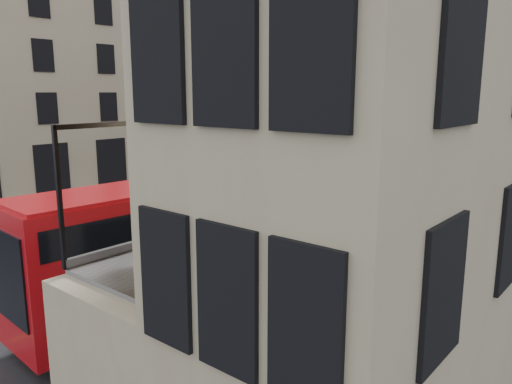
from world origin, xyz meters
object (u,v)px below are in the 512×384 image
Objects in this scene: cafe_table_mid at (266,200)px; cafe_chair_b at (297,225)px; bicycle at (312,221)px; cafe_table_far at (316,188)px; car_b at (408,180)px; cafe_chair_c at (308,220)px; street_lamp_a at (184,162)px; traffic_light_far at (276,152)px; car_a at (312,199)px; car_c at (262,176)px; street_lamp_b at (391,154)px; cafe_chair_a at (213,255)px; pedestrian_e at (214,177)px; pedestrian_c at (442,166)px; traffic_light_near at (301,199)px; pedestrian_b at (336,163)px; cafe_chair_d at (368,206)px; bus_near at (183,237)px; cafe_table_near at (150,234)px; bus_far at (346,156)px; cyclist at (298,224)px; pedestrian_a at (241,173)px.

cafe_chair_b is at bearing -26.77° from cafe_table_mid.
bicycle is 2.08× the size of cafe_table_far.
car_b is 32.14m from cafe_chair_c.
traffic_light_far is at bearing 78.69° from street_lamp_a.
car_a is 10.66m from car_c.
street_lamp_b is 33.02m from cafe_table_far.
cafe_table_far is at bearing 119.42° from cafe_chair_c.
cafe_chair_a is (20.92, -27.28, 4.08)m from car_c.
pedestrian_c is at bearing 135.99° from pedestrian_e.
car_b is 2.39× the size of pedestrian_e.
bicycle is at bearing -12.09° from street_lamp_a.
bicycle is at bearing 95.33° from pedestrian_c.
traffic_light_near reaches higher than pedestrian_b.
car_a is 6.03× the size of cafe_chair_d.
bus_near is 13.11m from bicycle.
cafe_chair_a is at bearing 33.10° from pedestrian_e.
cafe_table_far is 0.92× the size of cafe_chair_b.
cafe_chair_a is 0.93× the size of cafe_chair_c.
cafe_table_near is at bearing -72.33° from car_a.
traffic_light_near reaches higher than pedestrian_e.
bus_far is 6.70m from pedestrian_b.
cafe_table_near is 1.04× the size of cafe_chair_d.
cafe_table_far reaches higher than street_lamp_b.
car_a is at bearing -71.99° from bus_far.
cyclist is 16.89m from pedestrian_e.
pedestrian_b is (4.79, 16.44, -1.45)m from street_lamp_a.
car_a is 21.08m from cafe_table_mid.
pedestrian_b reaches higher than car_c.
pedestrian_e is (-16.30, 18.15, -1.88)m from bus_near.
car_b is at bearing 73.96° from car_a.
cafe_table_mid is at bearing -67.85° from car_a.
bus_near is at bearing -54.27° from pedestrian_a.
cyclist is (3.57, -6.80, 0.18)m from car_a.
cafe_chair_c reaches higher than street_lamp_b.
pedestrian_a is (-11.38, 5.33, 0.03)m from car_a.
bus_far reaches higher than cyclist.
pedestrian_c is at bearing 103.65° from cafe_chair_a.
pedestrian_b is at bearing 44.22° from bicycle.
bicycle is 2.16× the size of cafe_table_near.
pedestrian_e is 2.24× the size of cafe_chair_c.
pedestrian_a is (-13.19, -6.79, 0.10)m from car_b.
car_c is at bearing -134.85° from pedestrian_b.
pedestrian_b reaches higher than car_b.
car_c is 30.73m from cafe_table_mid.
pedestrian_c is (4.86, 10.64, -1.61)m from bus_far.
cafe_chair_a reaches higher than cyclist.
car_a is at bearing 122.35° from cafe_chair_b.
car_b is 2.66× the size of pedestrian_a.
bus_near is at bearing -81.35° from traffic_light_near.
street_lamp_a is 6.64× the size of cafe_table_near.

